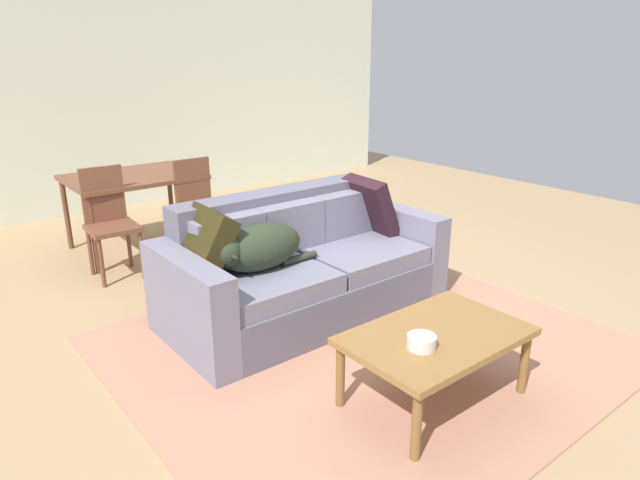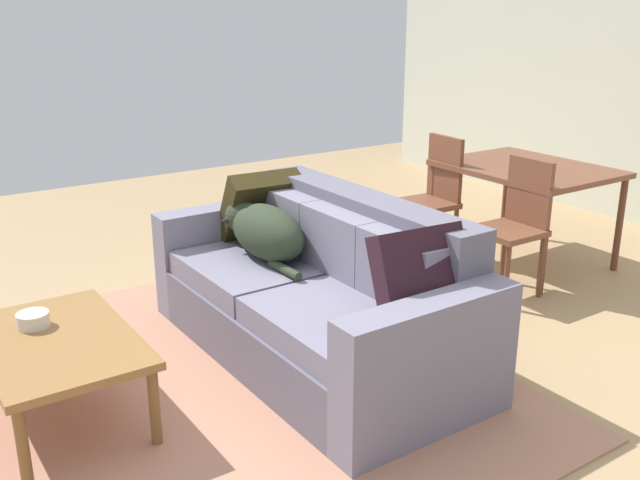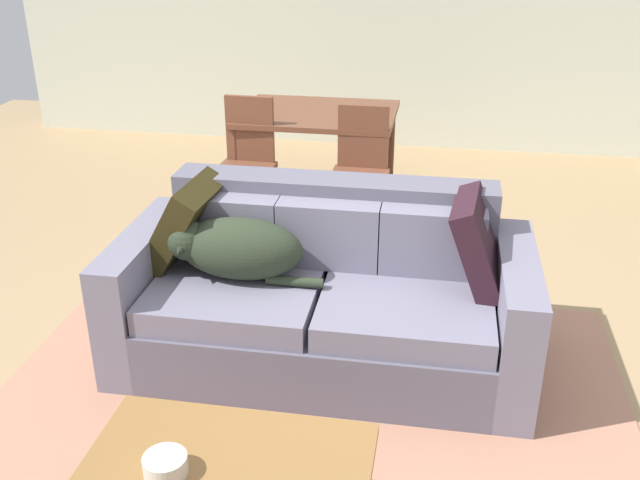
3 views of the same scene
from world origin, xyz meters
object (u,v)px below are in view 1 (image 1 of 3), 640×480
Objects in this scene: coffee_table at (436,341)px; dining_chair_near_left at (109,217)px; dining_chair_near_right at (199,203)px; couch at (301,269)px; throw_pillow_by_right_arm at (370,206)px; bowl_on_coffee_table at (422,342)px; dog_on_left_cushion at (256,248)px; throw_pillow_by_left_arm at (203,245)px; dining_table at (133,182)px.

coffee_table is 3.12m from dining_chair_near_left.
couch is at bearing -89.11° from dining_chair_near_right.
bowl_on_coffee_table is at bearing -124.93° from throw_pillow_by_right_arm.
couch is 1.49m from bowl_on_coffee_table.
couch is 4.43× the size of throw_pillow_by_right_arm.
dog_on_left_cushion is 1.22m from throw_pillow_by_right_arm.
throw_pillow_by_left_arm is 0.51× the size of dining_chair_near_right.
throw_pillow_by_left_arm reaches higher than bowl_on_coffee_table.
coffee_table is (-0.87, -1.46, -0.30)m from throw_pillow_by_right_arm.
couch is 4.44× the size of throw_pillow_by_left_arm.
dining_table is at bearing 80.81° from throw_pillow_by_left_arm.
dining_chair_near_right is (0.10, 3.00, 0.13)m from coffee_table.
throw_pillow_by_left_arm is 1.59m from bowl_on_coffee_table.
throw_pillow_by_right_arm is (1.52, 0.01, 0.00)m from throw_pillow_by_left_arm.
throw_pillow_by_left_arm is (-0.31, 0.15, 0.05)m from dog_on_left_cushion.
dining_table is at bearing 100.69° from couch.
dining_chair_near_left reaches higher than throw_pillow_by_left_arm.
dining_chair_near_right is at bearing 64.25° from throw_pillow_by_left_arm.
dog_on_left_cushion is at bearing -103.86° from dining_chair_near_right.
dining_chair_near_left reaches higher than dog_on_left_cushion.
couch is 1.40m from coffee_table.
coffee_table is at bearing -120.80° from throw_pillow_by_right_arm.
dining_table is 0.71m from dining_chair_near_right.
dining_chair_near_left reaches higher than bowl_on_coffee_table.
throw_pillow_by_right_arm reaches higher than couch.
dining_chair_near_left reaches higher than throw_pillow_by_right_arm.
dining_chair_near_right is at bearing -53.80° from dining_table.
bowl_on_coffee_table is at bearing -102.08° from couch.
dining_table is at bearing 126.57° from dining_chair_near_right.
throw_pillow_by_left_arm is at bearing -179.66° from throw_pillow_by_right_arm.
dining_chair_near_left is at bearing 93.44° from throw_pillow_by_left_arm.
throw_pillow_by_left_arm is at bearing -99.19° from dining_table.
throw_pillow_by_right_arm is at bearing 55.07° from bowl_on_coffee_table.
throw_pillow_by_left_arm is 2.13m from dining_table.
dining_chair_near_right reaches higher than dog_on_left_cushion.
throw_pillow_by_left_arm is at bearing 175.43° from couch.
dining_table is at bearing 94.93° from coffee_table.
throw_pillow_by_right_arm is at bearing 0.34° from throw_pillow_by_left_arm.
dining_chair_near_right reaches higher than couch.
couch is 2.08× the size of coffee_table.
throw_pillow_by_right_arm is 2.25m from dining_chair_near_left.
coffee_table is 1.09× the size of dining_chair_near_right.
bowl_on_coffee_table is at bearing -163.40° from coffee_table.
throw_pillow_by_right_arm is 0.40× the size of dining_table.
couch reaches higher than dog_on_left_cushion.
dining_table is (-1.18, 2.09, -0.01)m from throw_pillow_by_right_arm.
throw_pillow_by_left_arm reaches higher than dining_table.
throw_pillow_by_left_arm is 1.52m from throw_pillow_by_right_arm.
bowl_on_coffee_table is at bearing -73.15° from throw_pillow_by_left_arm.
dining_chair_near_left is (-0.55, 3.08, 0.06)m from bowl_on_coffee_table.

